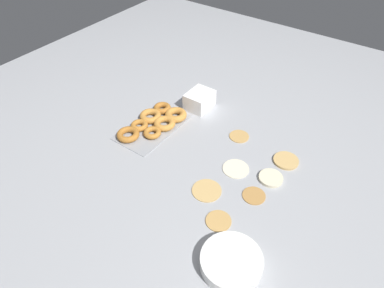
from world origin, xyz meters
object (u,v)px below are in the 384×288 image
Objects in this scene: pancake_1 at (207,190)px; container_stack at (200,100)px; pancake_4 at (219,220)px; batter_bowl at (231,262)px; pancake_3 at (286,161)px; donut_tray at (155,122)px; pancake_6 at (271,178)px; pancake_2 at (236,168)px; pancake_5 at (239,136)px; pancake_0 at (254,195)px.

container_stack reaches higher than pancake_1.
pancake_4 is 0.46× the size of batter_bowl.
pancake_3 is 0.63m from donut_tray.
donut_tray is (0.00, -0.61, 0.01)m from pancake_6.
donut_tray is (-0.29, -0.54, 0.01)m from pancake_4.
pancake_1 is 0.38m from pancake_3.
batter_bowl is at bearing 27.90° from pancake_2.
pancake_4 is at bearing 16.88° from pancake_2.
pancake_1 is at bearing -132.30° from batter_bowl.
pancake_3 is at bearing -174.62° from batter_bowl.
donut_tray is at bearing -121.75° from batter_bowl.
pancake_2 is 0.55× the size of batter_bowl.
pancake_4 is at bearing -12.22° from pancake_6.
donut_tray reaches higher than pancake_5.
pancake_2 is 1.22× the size of pancake_5.
pancake_4 is 0.68× the size of container_stack.
batter_bowl is 0.87m from container_stack.
pancake_6 is (-0.03, 0.14, 0.00)m from pancake_2.
pancake_1 is 1.05× the size of pancake_2.
pancake_1 and pancake_2 have the same top height.
pancake_5 is 0.28m from pancake_6.
pancake_3 reaches higher than pancake_0.
pancake_0 is 0.66× the size of container_stack.
pancake_6 is at bearing 167.78° from pancake_4.
pancake_5 is (-0.19, -0.09, 0.00)m from pancake_2.
batter_bowl reaches higher than pancake_4.
pancake_0 is 0.92× the size of pancake_6.
pancake_6 is at bearing -171.80° from batter_bowl.
pancake_5 is at bearing -154.22° from pancake_2.
pancake_0 is 0.25m from pancake_3.
pancake_2 is 0.44m from batter_bowl.
container_stack reaches higher than batter_bowl.
container_stack reaches higher than pancake_6.
pancake_2 is at bearing -152.10° from batter_bowl.
pancake_4 is at bearing 40.13° from container_stack.
pancake_3 is (-0.33, 0.19, 0.00)m from pancake_1.
container_stack is (-0.44, -0.34, 0.04)m from pancake_1.
container_stack is at bearing -125.53° from pancake_0.
pancake_1 is at bearing 9.08° from pancake_5.
donut_tray reaches higher than pancake_2.
pancake_6 reaches higher than pancake_5.
pancake_6 is at bearing 90.46° from donut_tray.
pancake_6 is 0.71× the size of container_stack.
batter_bowl is (0.38, 0.20, 0.02)m from pancake_2.
pancake_2 is at bearing 168.57° from pancake_1.
pancake_2 is 1.13× the size of pancake_6.
pancake_3 and pancake_4 have the same top height.
pancake_5 is (-0.45, -0.17, -0.00)m from pancake_4.
pancake_0 is at bearing -166.09° from batter_bowl.
pancake_0 and pancake_1 have the same top height.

